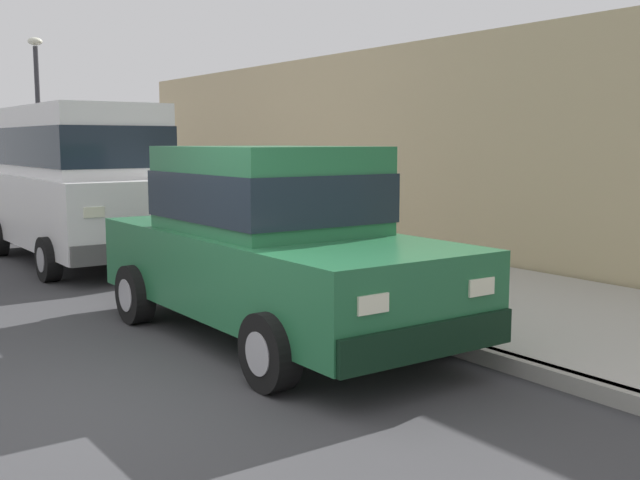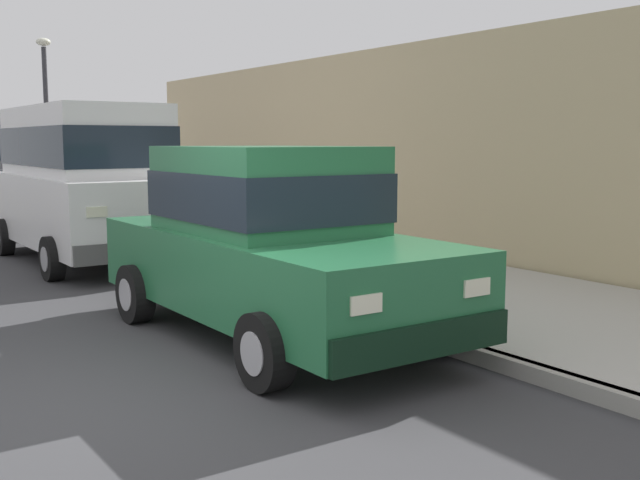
{
  "view_description": "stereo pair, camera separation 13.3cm",
  "coord_description": "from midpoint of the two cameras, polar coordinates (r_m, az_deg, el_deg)",
  "views": [
    {
      "loc": [
        -1.79,
        -5.41,
        1.97
      ],
      "look_at": [
        3.14,
        1.64,
        0.85
      ],
      "focal_mm": 42.69,
      "sensor_mm": 36.0,
      "label": 1
    },
    {
      "loc": [
        -1.68,
        -5.49,
        1.97
      ],
      "look_at": [
        3.14,
        1.64,
        0.85
      ],
      "focal_mm": 42.69,
      "sensor_mm": 36.0,
      "label": 2
    }
  ],
  "objects": [
    {
      "name": "building_facade",
      "position": [
        13.49,
        6.88,
        6.66
      ],
      "size": [
        0.5,
        20.0,
        3.61
      ],
      "primitive_type": "cube",
      "color": "tan",
      "rests_on": "ground"
    },
    {
      "name": "curb",
      "position": [
        7.59,
        7.89,
        -7.14
      ],
      "size": [
        0.16,
        64.0,
        0.14
      ],
      "primitive_type": "cube",
      "color": "gray",
      "rests_on": "ground"
    },
    {
      "name": "ground_plane",
      "position": [
        6.05,
        -15.85,
        -11.88
      ],
      "size": [
        80.0,
        80.0,
        0.0
      ],
      "primitive_type": "plane",
      "color": "#38383A"
    },
    {
      "name": "street_lamp",
      "position": [
        20.87,
        -19.67,
        9.56
      ],
      "size": [
        0.36,
        0.36,
        4.42
      ],
      "color": "#2D2D33",
      "rests_on": "sidewalk"
    },
    {
      "name": "sidewalk",
      "position": [
        8.87,
        16.61,
        -5.27
      ],
      "size": [
        3.6,
        64.0,
        0.14
      ],
      "primitive_type": "cube",
      "color": "#A8A59E",
      "rests_on": "ground"
    },
    {
      "name": "car_green_sedan",
      "position": [
        7.6,
        -3.33,
        -0.05
      ],
      "size": [
        2.06,
        4.61,
        1.92
      ],
      "color": "#23663D",
      "rests_on": "ground"
    },
    {
      "name": "dog_brown",
      "position": [
        10.45,
        4.12,
        -1.08
      ],
      "size": [
        0.27,
        0.75,
        0.49
      ],
      "color": "brown",
      "rests_on": "sidewalk"
    },
    {
      "name": "car_white_van",
      "position": [
        12.98,
        -17.03,
        4.55
      ],
      "size": [
        2.17,
        4.91,
        2.52
      ],
      "color": "white",
      "rests_on": "ground"
    },
    {
      "name": "car_grey_van",
      "position": [
        18.47,
        -22.27,
        5.08
      ],
      "size": [
        2.21,
        4.94,
        2.52
      ],
      "color": "slate",
      "rests_on": "ground"
    }
  ]
}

